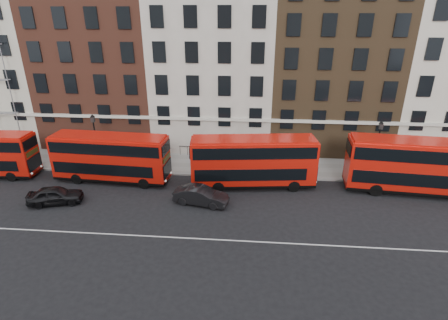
# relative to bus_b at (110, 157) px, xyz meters

# --- Properties ---
(ground) EXTENTS (120.00, 120.00, 0.00)m
(ground) POSITION_rel_bus_b_xyz_m (8.22, -6.29, -2.37)
(ground) COLOR black
(ground) RESTS_ON ground
(pavement) EXTENTS (80.00, 5.00, 0.15)m
(pavement) POSITION_rel_bus_b_xyz_m (8.22, 4.21, -2.29)
(pavement) COLOR gray
(pavement) RESTS_ON ground
(kerb) EXTENTS (80.00, 0.30, 0.16)m
(kerb) POSITION_rel_bus_b_xyz_m (8.22, 1.71, -2.29)
(kerb) COLOR gray
(kerb) RESTS_ON ground
(road_centre_line) EXTENTS (70.00, 0.12, 0.01)m
(road_centre_line) POSITION_rel_bus_b_xyz_m (8.22, -8.29, -2.36)
(road_centre_line) COLOR white
(road_centre_line) RESTS_ON ground
(building_terrace) EXTENTS (64.00, 11.95, 22.00)m
(building_terrace) POSITION_rel_bus_b_xyz_m (7.91, 11.59, 7.87)
(building_terrace) COLOR #B2AD9A
(building_terrace) RESTS_ON ground
(bus_b) EXTENTS (10.65, 3.16, 4.42)m
(bus_b) POSITION_rel_bus_b_xyz_m (0.00, 0.00, 0.00)
(bus_b) COLOR red
(bus_b) RESTS_ON ground
(bus_c) EXTENTS (11.08, 3.82, 4.56)m
(bus_c) POSITION_rel_bus_b_xyz_m (12.87, -0.01, 0.08)
(bus_c) COLOR red
(bus_c) RESTS_ON ground
(bus_d) EXTENTS (11.60, 3.76, 4.79)m
(bus_d) POSITION_rel_bus_b_xyz_m (26.67, 0.00, 0.20)
(bus_d) COLOR red
(bus_d) RESTS_ON ground
(car_rear) EXTENTS (4.57, 2.78, 1.45)m
(car_rear) POSITION_rel_bus_b_xyz_m (-3.08, -4.45, -1.64)
(car_rear) COLOR black
(car_rear) RESTS_ON ground
(car_front) EXTENTS (4.65, 2.35, 1.46)m
(car_front) POSITION_rel_bus_b_xyz_m (8.75, -3.52, -1.64)
(car_front) COLOR black
(car_front) RESTS_ON ground
(lamp_post_left) EXTENTS (0.44, 0.44, 5.33)m
(lamp_post_left) POSITION_rel_bus_b_xyz_m (-2.53, 2.88, 0.71)
(lamp_post_left) COLOR black
(lamp_post_left) RESTS_ON pavement
(lamp_post_right) EXTENTS (0.44, 0.44, 5.33)m
(lamp_post_right) POSITION_rel_bus_b_xyz_m (24.27, 3.01, 0.71)
(lamp_post_right) COLOR black
(lamp_post_right) RESTS_ON pavement
(iron_railings) EXTENTS (6.60, 0.06, 1.00)m
(iron_railings) POSITION_rel_bus_b_xyz_m (8.22, 6.41, -1.72)
(iron_railings) COLOR black
(iron_railings) RESTS_ON pavement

